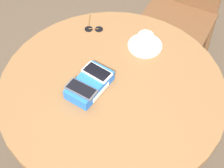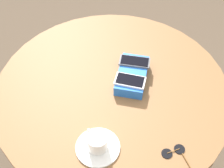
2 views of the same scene
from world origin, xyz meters
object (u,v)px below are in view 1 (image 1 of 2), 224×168
object	(u,v)px
phone_box	(90,85)
saucer	(145,46)
sunglasses	(93,28)
round_table	(112,103)
chair_near_window	(179,14)
phone_gray	(81,89)
phone_white	(97,72)
coffee_cup	(146,40)

from	to	relation	value
phone_box	saucer	xyz separation A→B (m)	(0.33, -0.15, -0.02)
saucer	sunglasses	distance (m)	0.28
round_table	phone_box	xyz separation A→B (m)	(-0.04, 0.09, 0.14)
round_table	chair_near_window	world-z (taller)	chair_near_window
phone_gray	phone_white	size ratio (longest dim) A/B	1.03
phone_white	coffee_cup	distance (m)	0.31
coffee_cup	phone_white	bearing A→B (deg)	154.20
coffee_cup	sunglasses	distance (m)	0.29
phone_gray	sunglasses	world-z (taller)	phone_gray
phone_white	coffee_cup	world-z (taller)	coffee_cup
phone_white	coffee_cup	xyz separation A→B (m)	(0.28, -0.13, -0.01)
phone_gray	chair_near_window	xyz separation A→B (m)	(1.02, -0.21, -0.34)
round_table	phone_gray	distance (m)	0.22
phone_white	saucer	size ratio (longest dim) A/B	0.84
round_table	chair_near_window	xyz separation A→B (m)	(0.92, -0.11, -0.17)
coffee_cup	phone_gray	bearing A→B (deg)	157.53
phone_gray	saucer	xyz separation A→B (m)	(0.39, -0.16, -0.05)
phone_white	sunglasses	bearing A→B (deg)	25.89
sunglasses	phone_gray	bearing A→B (deg)	-163.66
phone_white	chair_near_window	world-z (taller)	chair_near_window
sunglasses	phone_white	bearing A→B (deg)	-154.11
round_table	sunglasses	world-z (taller)	sunglasses
phone_white	saucer	bearing A→B (deg)	-25.43
phone_white	coffee_cup	size ratio (longest dim) A/B	1.50
chair_near_window	phone_white	bearing A→B (deg)	168.84
sunglasses	coffee_cup	bearing A→B (deg)	-95.78
round_table	phone_white	bearing A→B (deg)	80.62
phone_gray	chair_near_window	size ratio (longest dim) A/B	0.15
phone_white	sunglasses	world-z (taller)	phone_white
sunglasses	chair_near_window	size ratio (longest dim) A/B	0.13
phone_gray	saucer	distance (m)	0.42
round_table	saucer	size ratio (longest dim) A/B	6.13
coffee_cup	sunglasses	world-z (taller)	coffee_cup
coffee_cup	sunglasses	size ratio (longest dim) A/B	0.77
sunglasses	chair_near_window	distance (m)	0.75
sunglasses	chair_near_window	bearing A→B (deg)	-28.41
phone_white	saucer	distance (m)	0.31
round_table	sunglasses	distance (m)	0.41
phone_gray	chair_near_window	world-z (taller)	chair_near_window
phone_box	saucer	distance (m)	0.36
coffee_cup	chair_near_window	distance (m)	0.72
phone_white	chair_near_window	size ratio (longest dim) A/B	0.15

